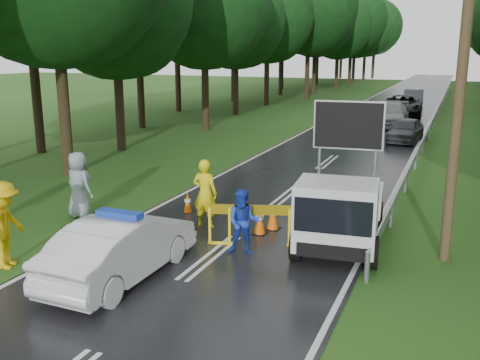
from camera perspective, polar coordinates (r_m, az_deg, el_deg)
The scene contains 22 objects.
ground at distance 13.04m, azimuth -3.10°, elevation -8.24°, with size 160.00×160.00×0.00m, color #1E4413.
road at distance 41.51m, azimuth 15.10°, elevation 6.60°, with size 7.00×140.00×0.02m, color black.
guardrail at distance 40.82m, azimuth 20.27°, elevation 6.87°, with size 0.12×60.06×0.70m.
utility_pole_near at distance 12.89m, azimuth 22.87°, elevation 13.52°, with size 1.40×0.24×10.00m.
utility_pole_mid at distance 38.89m, azimuth 22.98°, elevation 13.02°, with size 1.40×0.24×10.00m.
utility_pole_far at distance 64.89m, azimuth 23.00°, elevation 12.92°, with size 1.40×0.24×10.00m.
police_sedan at distance 11.95m, azimuth -12.54°, elevation -7.11°, with size 1.52×4.22×1.52m.
work_truck at distance 13.69m, azimuth 10.69°, elevation -3.14°, with size 2.41×4.62×3.54m.
barrier at distance 13.49m, azimuth 2.08°, elevation -3.77°, with size 2.52×0.85×1.09m.
officer at distance 14.91m, azimuth -3.76°, elevation -1.45°, with size 0.71×0.47×1.95m, color yellow.
civilian at distance 12.95m, azimuth 0.37°, elevation -4.54°, with size 0.79×0.62×1.63m, color #1B38B2.
bystander_left at distance 13.26m, azimuth -23.78°, elevation -4.43°, with size 1.31×0.75×2.02m, color gold.
bystander_right at distance 16.46m, azimuth -16.82°, elevation -0.51°, with size 0.97×0.63×1.98m, color gray.
queue_car_first at distance 30.18m, azimuth 17.23°, elevation 5.12°, with size 1.53×3.80×1.29m, color #393C40.
queue_car_second at distance 36.24m, azimuth 15.77°, elevation 6.73°, with size 2.06×5.08×1.47m, color #919498.
queue_car_third at distance 42.15m, azimuth 16.97°, elevation 7.61°, with size 2.52×5.46×1.52m, color black.
queue_car_fourth at distance 48.52m, azimuth 18.02°, elevation 8.27°, with size 1.59×4.55×1.50m, color #44454C.
cone_near_left at distance 13.36m, azimuth -14.80°, elevation -6.49°, with size 0.36×0.36×0.75m.
cone_center at distance 14.46m, azimuth 2.10°, elevation -4.33°, with size 0.38×0.38×0.81m.
cone_far at distance 14.84m, azimuth 3.53°, elevation -3.84°, with size 0.39×0.39×0.83m.
cone_left_mid at distance 16.42m, azimuth -5.61°, elevation -2.45°, with size 0.30×0.30×0.64m.
cone_right at distance 14.31m, azimuth 13.20°, elevation -5.01°, with size 0.36×0.36×0.76m.
Camera 1 is at (5.25, -10.89, 4.90)m, focal length 40.00 mm.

